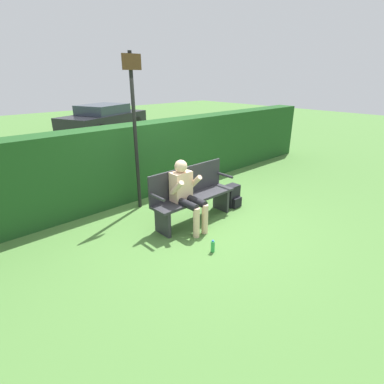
# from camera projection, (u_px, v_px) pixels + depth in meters

# --- Properties ---
(ground_plane) EXTENTS (40.00, 40.00, 0.00)m
(ground_plane) POSITION_uv_depth(u_px,v_px,m) (194.00, 221.00, 5.62)
(ground_plane) COLOR #4C7A38
(hedge_back) EXTENTS (12.00, 0.58, 1.59)m
(hedge_back) POSITION_uv_depth(u_px,v_px,m) (137.00, 161.00, 6.58)
(hedge_back) COLOR #1E4C1E
(hedge_back) RESTS_ON ground
(park_bench) EXTENTS (1.71, 0.42, 1.01)m
(park_bench) POSITION_uv_depth(u_px,v_px,m) (192.00, 194.00, 5.47)
(park_bench) COLOR #2D2D33
(park_bench) RESTS_ON ground
(person_seated) EXTENTS (0.50, 0.66, 1.22)m
(person_seated) POSITION_uv_depth(u_px,v_px,m) (186.00, 192.00, 5.13)
(person_seated) COLOR beige
(person_seated) RESTS_ON ground
(backpack) EXTENTS (0.30, 0.30, 0.45)m
(backpack) POSITION_uv_depth(u_px,v_px,m) (232.00, 196.00, 6.20)
(backpack) COLOR black
(backpack) RESTS_ON ground
(water_bottle) EXTENTS (0.06, 0.06, 0.20)m
(water_bottle) POSITION_uv_depth(u_px,v_px,m) (213.00, 246.00, 4.60)
(water_bottle) COLOR green
(water_bottle) RESTS_ON ground
(signpost) EXTENTS (0.38, 0.09, 2.95)m
(signpost) POSITION_uv_depth(u_px,v_px,m) (135.00, 126.00, 5.62)
(signpost) COLOR black
(signpost) RESTS_ON ground
(parked_car) EXTENTS (4.68, 3.30, 1.29)m
(parked_car) POSITION_uv_depth(u_px,v_px,m) (104.00, 119.00, 13.96)
(parked_car) COLOR black
(parked_car) RESTS_ON ground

